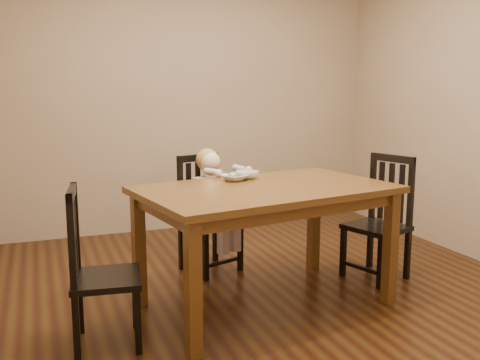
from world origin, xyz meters
name	(u,v)px	position (x,y,z in m)	size (l,w,h in m)	color
room	(269,107)	(0.00, 0.00, 1.35)	(4.01, 4.01, 2.71)	#3C240C
dining_table	(266,200)	(-0.10, -0.20, 0.73)	(1.80, 1.26, 0.83)	#533313
chair_child	(207,215)	(-0.26, 0.64, 0.45)	(0.51, 0.50, 0.94)	black
chair_left	(97,271)	(-1.24, -0.40, 0.45)	(0.43, 0.45, 0.94)	black
chair_right	(380,219)	(0.96, -0.01, 0.46)	(0.50, 0.52, 0.96)	black
toddler	(210,199)	(-0.24, 0.59, 0.59)	(0.32, 0.40, 0.55)	silver
bowl_peas	(235,178)	(-0.22, 0.08, 0.85)	(0.18, 0.18, 0.04)	silver
bowl_veg	(247,175)	(-0.11, 0.13, 0.86)	(0.17, 0.17, 0.05)	silver
fork	(231,175)	(-0.26, 0.05, 0.87)	(0.10, 0.07, 0.04)	silver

